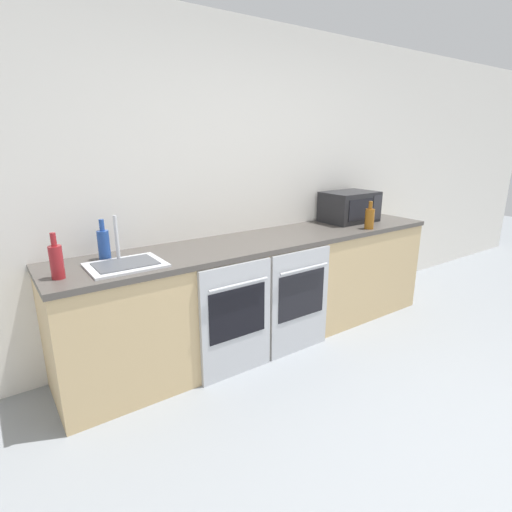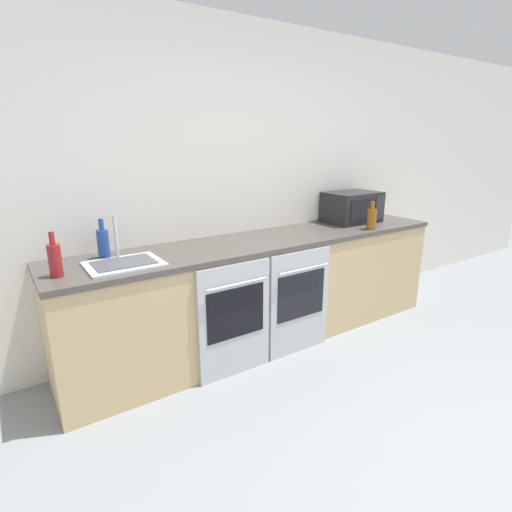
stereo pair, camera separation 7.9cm
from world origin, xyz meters
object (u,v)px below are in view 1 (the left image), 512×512
Objects in this scene: microwave at (349,207)px; bottle_red at (56,261)px; sink at (125,263)px; bottle_amber at (370,218)px; bottle_blue at (104,244)px; oven_left at (237,320)px; oven_right at (300,301)px.

microwave reaches higher than bottle_red.
sink is (0.39, 0.02, -0.09)m from bottle_red.
microwave is 2.10× the size of bottle_amber.
bottle_blue is 0.41m from bottle_red.
oven_left is at bearing -33.37° from bottle_blue.
oven_right is at bearing -173.93° from bottle_amber.
bottle_amber is at bearing 6.07° from oven_right.
bottle_blue is 1.00× the size of bottle_red.
sink is (-1.27, 0.26, 0.48)m from oven_right.
bottle_red is (-0.33, -0.24, -0.00)m from bottle_blue.
bottle_red is at bearing -177.76° from sink.
bottle_blue is at bearing 105.21° from sink.
bottle_amber is at bearing -3.26° from bottle_red.
bottle_red is at bearing -143.48° from bottle_blue.
sink is at bearing -74.79° from bottle_blue.
bottle_blue is 0.58× the size of sink.
oven_right is 1.83× the size of sink.
bottle_blue reaches higher than bottle_amber.
sink reaches higher than bottle_amber.
microwave is at bearing 72.49° from bottle_amber.
microwave is (1.00, 0.44, 0.61)m from oven_right.
sink is (-0.67, 0.26, 0.48)m from oven_left.
sink is at bearing 2.24° from bottle_red.
microwave reaches higher than oven_left.
bottle_amber is (-0.11, -0.34, -0.05)m from microwave.
bottle_amber is at bearing -107.51° from microwave.
oven_right is 1.78m from bottle_red.
oven_right is 1.53m from bottle_blue.
sink is at bearing 168.66° from oven_right.
bottle_red reaches higher than oven_right.
bottle_blue is 1.09× the size of bottle_amber.
microwave is at bearing 23.61° from oven_right.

